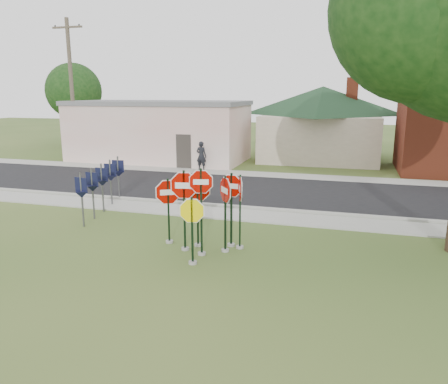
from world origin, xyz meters
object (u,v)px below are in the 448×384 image
(stop_sign_left, at_px, (184,198))
(pedestrian, at_px, (201,156))
(stop_sign_center, at_px, (201,200))
(utility_pole_near, at_px, (72,89))
(stop_sign_yellow, at_px, (192,224))

(stop_sign_left, distance_m, pedestrian, 13.82)
(stop_sign_left, xyz_separation_m, pedestrian, (-4.06, 13.20, -0.69))
(stop_sign_center, relative_size, utility_pole_near, 0.29)
(pedestrian, bearing_deg, stop_sign_yellow, 114.58)
(stop_sign_yellow, distance_m, pedestrian, 14.94)
(stop_sign_center, relative_size, pedestrian, 1.51)
(stop_sign_center, relative_size, stop_sign_yellow, 1.33)
(pedestrian, bearing_deg, stop_sign_left, 113.44)
(utility_pole_near, bearing_deg, stop_sign_center, -45.23)
(stop_sign_left, bearing_deg, stop_sign_yellow, -58.17)
(pedestrian, bearing_deg, utility_pole_near, 1.91)
(stop_sign_yellow, bearing_deg, pedestrian, 108.23)
(stop_sign_yellow, bearing_deg, stop_sign_center, 88.95)
(stop_sign_center, distance_m, utility_pole_near, 20.22)
(utility_pole_near, distance_m, pedestrian, 10.21)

